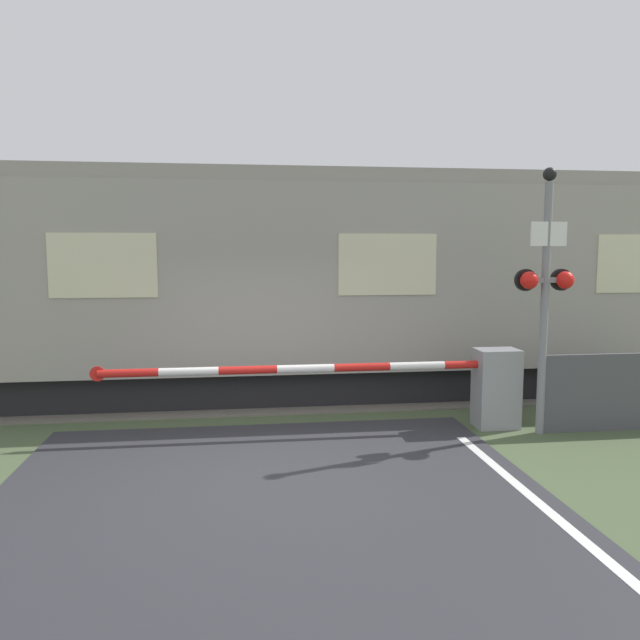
# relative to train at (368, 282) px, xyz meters

# --- Properties ---
(ground_plane) EXTENTS (80.00, 80.00, 0.00)m
(ground_plane) POSITION_rel_train_xyz_m (-2.01, -4.12, -1.96)
(ground_plane) COLOR #475638
(track_bed) EXTENTS (36.00, 3.20, 0.13)m
(track_bed) POSITION_rel_train_xyz_m (-2.01, 0.00, -1.93)
(track_bed) COLOR #666056
(track_bed) RESTS_ON ground_plane
(train) EXTENTS (15.60, 2.90, 3.82)m
(train) POSITION_rel_train_xyz_m (0.00, 0.00, 0.00)
(train) COLOR black
(train) RESTS_ON ground_plane
(crossing_barrier) EXTENTS (5.91, 0.44, 1.13)m
(crossing_barrier) POSITION_rel_train_xyz_m (0.83, -2.61, -1.32)
(crossing_barrier) COLOR gray
(crossing_barrier) RESTS_ON ground_plane
(signal_post) EXTENTS (0.81, 0.26, 3.64)m
(signal_post) POSITION_rel_train_xyz_m (1.82, -3.01, 0.11)
(signal_post) COLOR gray
(signal_post) RESTS_ON ground_plane
(roadside_fence) EXTENTS (2.45, 0.06, 1.10)m
(roadside_fence) POSITION_rel_train_xyz_m (3.09, -3.00, -1.41)
(roadside_fence) COLOR #4C4C51
(roadside_fence) RESTS_ON ground_plane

